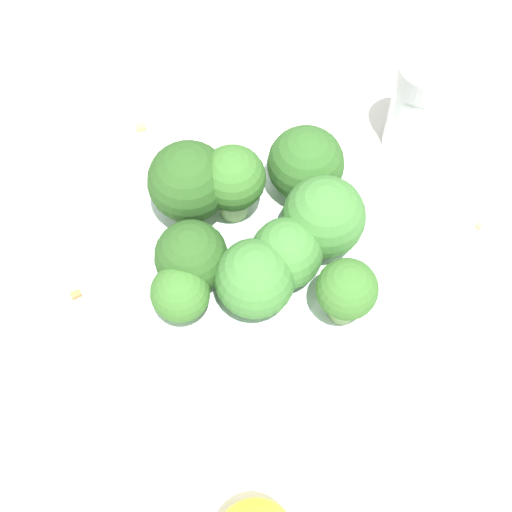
% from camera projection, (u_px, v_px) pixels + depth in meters
% --- Properties ---
extents(ground_plane, '(3.00, 3.00, 0.00)m').
position_uv_depth(ground_plane, '(256.00, 300.00, 0.49)').
color(ground_plane, silver).
extents(bowl, '(0.22, 0.22, 0.03)m').
position_uv_depth(bowl, '(256.00, 290.00, 0.48)').
color(bowl, silver).
rests_on(bowl, ground_plane).
extents(broccoli_floret_0, '(0.05, 0.05, 0.06)m').
position_uv_depth(broccoli_floret_0, '(306.00, 165.00, 0.47)').
color(broccoli_floret_0, '#8EB770').
rests_on(broccoli_floret_0, bowl).
extents(broccoli_floret_1, '(0.04, 0.04, 0.06)m').
position_uv_depth(broccoli_floret_1, '(233.00, 181.00, 0.46)').
color(broccoli_floret_1, '#84AD66').
rests_on(broccoli_floret_1, bowl).
extents(broccoli_floret_2, '(0.05, 0.05, 0.06)m').
position_uv_depth(broccoli_floret_2, '(324.00, 218.00, 0.45)').
color(broccoli_floret_2, '#84AD66').
rests_on(broccoli_floret_2, bowl).
extents(broccoli_floret_3, '(0.05, 0.05, 0.05)m').
position_uv_depth(broccoli_floret_3, '(255.00, 279.00, 0.44)').
color(broccoli_floret_3, '#84AD66').
rests_on(broccoli_floret_3, bowl).
extents(broccoli_floret_4, '(0.05, 0.05, 0.05)m').
position_uv_depth(broccoli_floret_4, '(286.00, 254.00, 0.44)').
color(broccoli_floret_4, '#84AD66').
rests_on(broccoli_floret_4, bowl).
extents(broccoli_floret_5, '(0.05, 0.05, 0.05)m').
position_uv_depth(broccoli_floret_5, '(191.00, 257.00, 0.44)').
color(broccoli_floret_5, '#8EB770').
rests_on(broccoli_floret_5, bowl).
extents(broccoli_floret_6, '(0.05, 0.05, 0.06)m').
position_uv_depth(broccoli_floret_6, '(187.00, 183.00, 0.46)').
color(broccoli_floret_6, '#84AD66').
rests_on(broccoli_floret_6, bowl).
extents(broccoli_floret_7, '(0.04, 0.04, 0.05)m').
position_uv_depth(broccoli_floret_7, '(346.00, 291.00, 0.43)').
color(broccoli_floret_7, '#7A9E5B').
rests_on(broccoli_floret_7, bowl).
extents(broccoli_floret_8, '(0.04, 0.04, 0.04)m').
position_uv_depth(broccoli_floret_8, '(180.00, 294.00, 0.43)').
color(broccoli_floret_8, '#84AD66').
rests_on(broccoli_floret_8, bowl).
extents(pepper_shaker, '(0.04, 0.04, 0.08)m').
position_uv_depth(pepper_shaker, '(418.00, 106.00, 0.52)').
color(pepper_shaker, silver).
rests_on(pepper_shaker, ground_plane).
extents(almond_crumb_0, '(0.01, 0.01, 0.01)m').
position_uv_depth(almond_crumb_0, '(75.00, 293.00, 0.49)').
color(almond_crumb_0, olive).
rests_on(almond_crumb_0, ground_plane).
extents(almond_crumb_1, '(0.01, 0.00, 0.01)m').
position_uv_depth(almond_crumb_1, '(480.00, 225.00, 0.52)').
color(almond_crumb_1, tan).
rests_on(almond_crumb_1, ground_plane).
extents(almond_crumb_2, '(0.01, 0.01, 0.01)m').
position_uv_depth(almond_crumb_2, '(141.00, 126.00, 0.56)').
color(almond_crumb_2, tan).
rests_on(almond_crumb_2, ground_plane).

